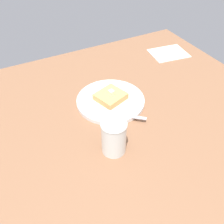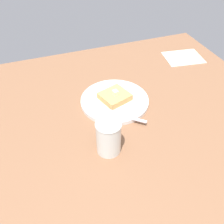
# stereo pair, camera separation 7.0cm
# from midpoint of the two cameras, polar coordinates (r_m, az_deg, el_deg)

# --- Properties ---
(table_surface) EXTENTS (0.94, 0.94, 0.02)m
(table_surface) POSITION_cam_midpoint_polar(r_m,az_deg,el_deg) (0.75, 2.52, -2.12)
(table_surface) COLOR brown
(table_surface) RESTS_ON ground
(plate) EXTENTS (0.22, 0.22, 0.01)m
(plate) POSITION_cam_midpoint_polar(r_m,az_deg,el_deg) (0.80, -2.84, 2.57)
(plate) COLOR silver
(plate) RESTS_ON table_surface
(toast_slice_center) EXTENTS (0.10, 0.10, 0.02)m
(toast_slice_center) POSITION_cam_midpoint_polar(r_m,az_deg,el_deg) (0.79, -2.88, 3.47)
(toast_slice_center) COLOR tan
(toast_slice_center) RESTS_ON plate
(butter_pat_primary) EXTENTS (0.02, 0.02, 0.02)m
(butter_pat_primary) POSITION_cam_midpoint_polar(r_m,az_deg,el_deg) (0.77, -2.76, 4.33)
(butter_pat_primary) COLOR beige
(butter_pat_primary) RESTS_ON toast_slice_center
(fork) EXTENTS (0.13, 0.11, 0.00)m
(fork) POSITION_cam_midpoint_polar(r_m,az_deg,el_deg) (0.74, -1.93, -0.52)
(fork) COLOR silver
(fork) RESTS_ON plate
(syrup_jar) EXTENTS (0.07, 0.07, 0.10)m
(syrup_jar) POSITION_cam_midpoint_polar(r_m,az_deg,el_deg) (0.63, -2.77, -6.07)
(syrup_jar) COLOR #441D0E
(syrup_jar) RESTS_ON table_surface
(napkin) EXTENTS (0.16, 0.14, 0.00)m
(napkin) POSITION_cam_midpoint_polar(r_m,az_deg,el_deg) (1.08, 10.99, 12.98)
(napkin) COLOR beige
(napkin) RESTS_ON table_surface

